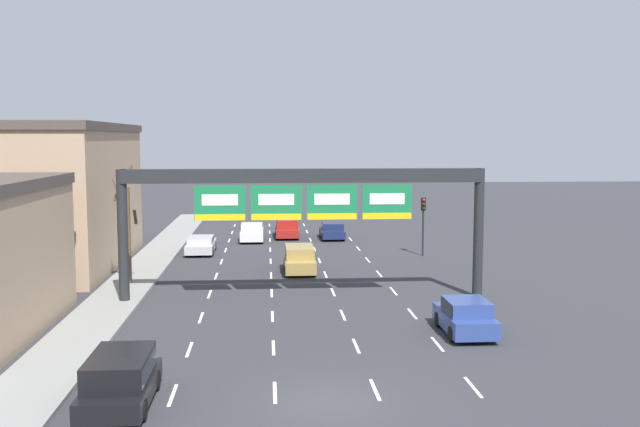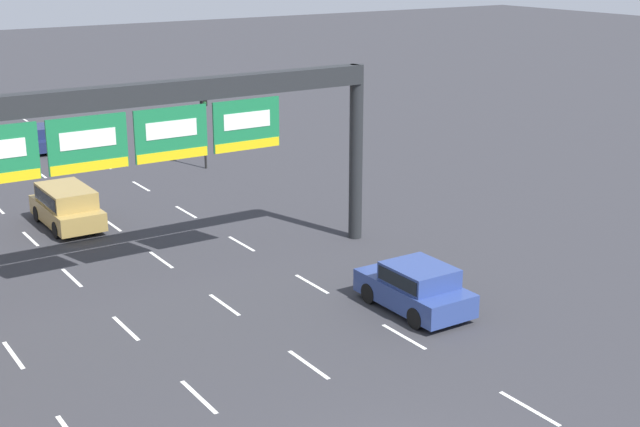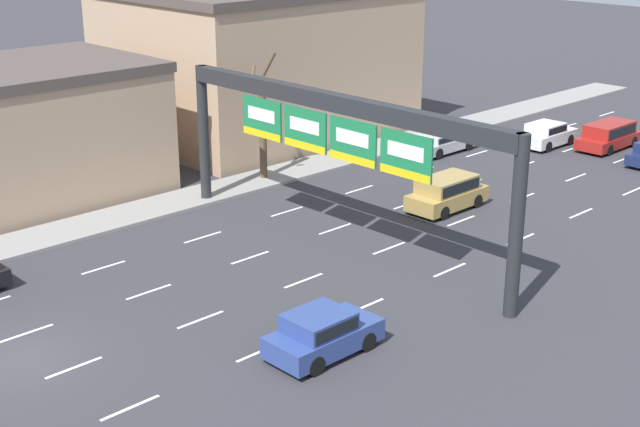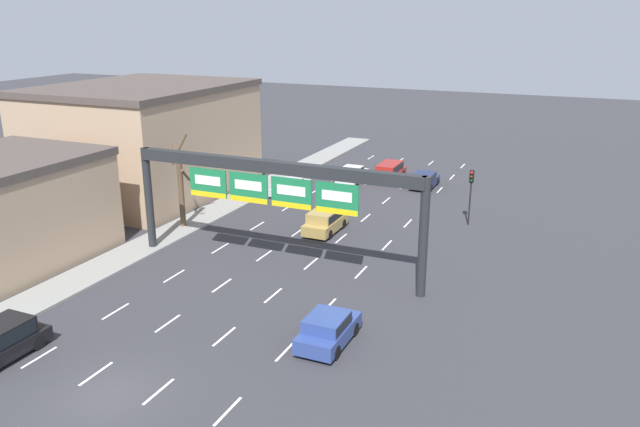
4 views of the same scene
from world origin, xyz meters
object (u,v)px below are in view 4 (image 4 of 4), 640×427
(suv_red, at_px, (390,171))
(car_silver, at_px, (290,186))
(car_blue, at_px, (328,329))
(tree_bare_second, at_px, (181,184))
(sign_gantry, at_px, (272,184))
(car_navy, at_px, (425,179))
(traffic_light_near_gantry, at_px, (471,186))
(suv_gold, at_px, (325,220))
(car_white, at_px, (352,174))

(suv_red, height_order, car_silver, suv_red)
(car_blue, bearing_deg, tree_bare_second, 145.25)
(suv_red, xyz_separation_m, car_blue, (6.69, -30.29, -0.08))
(sign_gantry, bearing_deg, suv_red, 90.53)
(car_navy, xyz_separation_m, tree_bare_second, (-13.16, -17.76, 2.50))
(suv_red, relative_size, car_navy, 1.19)
(sign_gantry, bearing_deg, car_navy, 81.08)
(car_silver, distance_m, traffic_light_near_gantry, 16.04)
(sign_gantry, bearing_deg, traffic_light_near_gantry, 55.54)
(sign_gantry, xyz_separation_m, car_navy, (3.47, 22.10, -4.65))
(suv_gold, relative_size, car_blue, 1.09)
(car_silver, bearing_deg, car_navy, 33.30)
(sign_gantry, height_order, suv_gold, sign_gantry)
(car_navy, distance_m, car_silver, 12.09)
(car_white, bearing_deg, traffic_light_near_gantry, -33.08)
(sign_gantry, relative_size, car_white, 4.66)
(traffic_light_near_gantry, relative_size, tree_bare_second, 0.62)
(car_white, height_order, car_blue, car_blue)
(car_navy, relative_size, car_white, 1.00)
(suv_red, xyz_separation_m, car_silver, (-6.42, -7.95, -0.21))
(car_white, xyz_separation_m, car_blue, (9.56, -28.05, 0.03))
(car_white, bearing_deg, sign_gantry, -81.70)
(suv_gold, distance_m, traffic_light_near_gantry, 10.81)
(sign_gantry, relative_size, car_blue, 4.75)
(sign_gantry, xyz_separation_m, suv_gold, (0.11, 7.57, -4.46))
(car_silver, height_order, tree_bare_second, tree_bare_second)
(suv_gold, bearing_deg, car_white, 103.25)
(car_silver, bearing_deg, sign_gantry, -66.79)
(suv_gold, relative_size, car_white, 1.07)
(suv_red, relative_size, tree_bare_second, 0.72)
(suv_red, height_order, car_blue, suv_red)
(car_navy, bearing_deg, car_blue, -84.08)
(suv_red, height_order, traffic_light_near_gantry, traffic_light_near_gantry)
(car_blue, relative_size, traffic_light_near_gantry, 0.95)
(sign_gantry, distance_m, car_blue, 10.49)
(suv_gold, height_order, car_navy, suv_gold)
(car_blue, height_order, traffic_light_near_gantry, traffic_light_near_gantry)
(suv_red, height_order, car_navy, suv_red)
(tree_bare_second, bearing_deg, sign_gantry, -24.12)
(car_silver, bearing_deg, car_white, 58.14)
(traffic_light_near_gantry, distance_m, tree_bare_second, 20.78)
(suv_red, xyz_separation_m, car_white, (-2.87, -2.24, -0.11))
(suv_red, xyz_separation_m, tree_bare_second, (-9.47, -19.08, 2.33))
(car_navy, relative_size, traffic_light_near_gantry, 0.97)
(car_silver, xyz_separation_m, traffic_light_near_gantry, (15.72, -2.23, 2.28))
(sign_gantry, distance_m, car_white, 21.88)
(suv_gold, xyz_separation_m, tree_bare_second, (-9.80, -3.23, 2.31))
(car_white, relative_size, tree_bare_second, 0.60)
(sign_gantry, distance_m, suv_red, 23.84)
(suv_gold, height_order, tree_bare_second, tree_bare_second)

